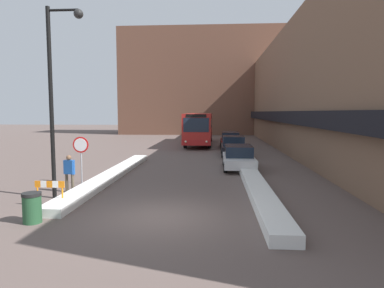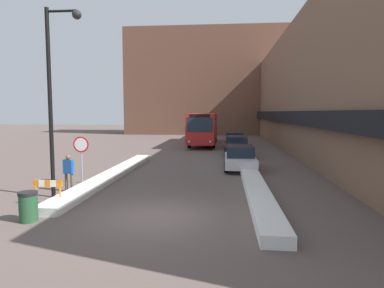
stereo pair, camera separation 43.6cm
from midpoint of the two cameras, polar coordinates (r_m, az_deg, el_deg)
ground_plane at (r=11.53m, az=-6.44°, el=-11.99°), size 160.00×160.00×0.00m
building_row_right at (r=35.77m, az=16.97°, el=8.08°), size 5.50×60.00×10.60m
building_backdrop_far at (r=55.24m, az=1.86°, el=10.16°), size 26.00×8.00×16.13m
snow_bank_left at (r=18.49m, az=-13.86°, el=-5.00°), size 0.90×13.84×0.31m
snow_bank_right at (r=16.34m, az=9.49°, el=-6.18°), size 0.90×15.11×0.37m
city_bus at (r=36.40m, az=0.89°, el=2.75°), size 2.63×12.36×3.28m
parked_car_front at (r=20.89m, az=7.17°, el=-2.18°), size 1.85×4.42×1.41m
parked_car_middle at (r=27.14m, az=6.42°, el=-0.32°), size 1.88×4.33×1.54m
parked_car_back at (r=32.73m, az=6.00°, el=0.63°), size 1.82×4.83×1.53m
stop_sign at (r=17.21m, az=-18.73°, el=-0.92°), size 0.76×0.08×2.26m
street_lamp at (r=14.53m, az=-22.43°, el=9.26°), size 1.46×0.36×7.44m
pedestrian at (r=15.62m, az=-20.53°, el=-4.07°), size 0.52×0.27×1.61m
trash_bin at (r=11.94m, az=-26.08°, el=-9.51°), size 0.59×0.59×0.95m
construction_barricade at (r=13.62m, az=-23.48°, el=-6.80°), size 1.10×0.06×0.94m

